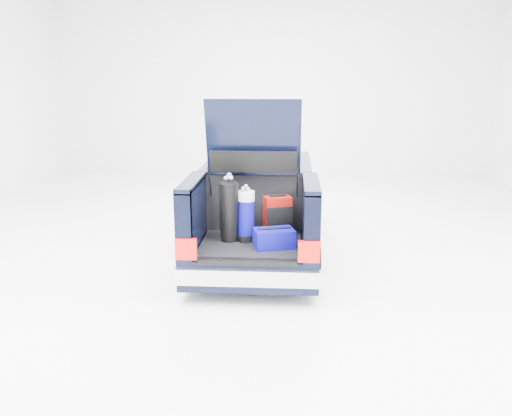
# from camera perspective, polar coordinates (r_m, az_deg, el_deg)

# --- Properties ---
(ground) EXTENTS (14.00, 14.00, 0.00)m
(ground) POSITION_cam_1_polar(r_m,az_deg,el_deg) (8.77, 0.21, -4.45)
(ground) COLOR white
(ground) RESTS_ON ground
(car) EXTENTS (1.87, 4.65, 2.47)m
(car) POSITION_cam_1_polar(r_m,az_deg,el_deg) (8.68, 0.26, -0.02)
(car) COLOR black
(car) RESTS_ON ground
(red_suitcase) EXTENTS (0.41, 0.33, 0.59)m
(red_suitcase) POSITION_cam_1_polar(r_m,az_deg,el_deg) (7.40, 2.26, -0.91)
(red_suitcase) COLOR #680803
(red_suitcase) RESTS_ON car
(black_golf_bag) EXTENTS (0.26, 0.34, 0.91)m
(black_golf_bag) POSITION_cam_1_polar(r_m,az_deg,el_deg) (7.14, -2.83, -0.35)
(black_golf_bag) COLOR black
(black_golf_bag) RESTS_ON car
(blue_golf_bag) EXTENTS (0.24, 0.24, 0.77)m
(blue_golf_bag) POSITION_cam_1_polar(r_m,az_deg,el_deg) (7.16, -1.06, -0.82)
(blue_golf_bag) COLOR black
(blue_golf_bag) RESTS_ON car
(blue_duffel) EXTENTS (0.57, 0.45, 0.26)m
(blue_duffel) POSITION_cam_1_polar(r_m,az_deg,el_deg) (6.98, 1.91, -3.18)
(blue_duffel) COLOR #07046E
(blue_duffel) RESTS_ON car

